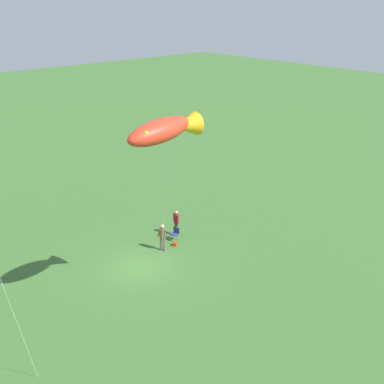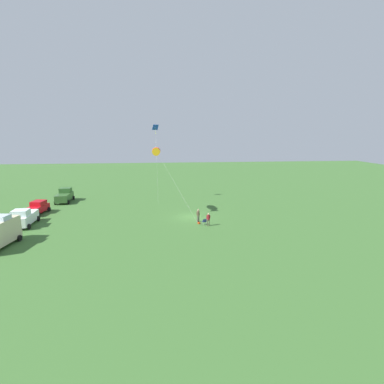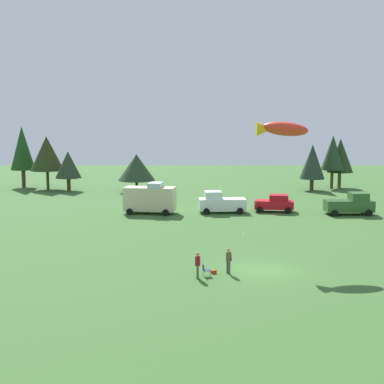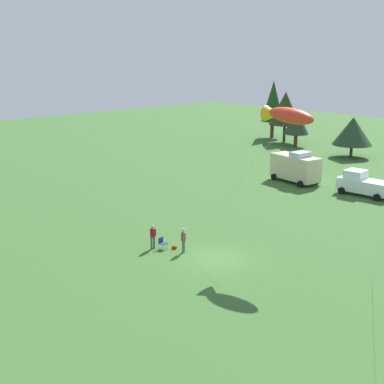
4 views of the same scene
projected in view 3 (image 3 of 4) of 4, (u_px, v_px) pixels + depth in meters
name	position (u px, v px, depth m)	size (l,w,h in m)	color
ground_plane	(262.00, 270.00, 35.93)	(160.00, 160.00, 0.00)	#38642B
person_kite_flyer	(229.00, 259.00, 35.05)	(0.48, 0.52, 1.74)	#584E4B
folding_chair	(205.00, 269.00, 34.50)	(0.55, 0.55, 0.82)	navy
person_spectator	(198.00, 263.00, 33.99)	(0.36, 0.52, 1.74)	#4F553A
backpack_on_grass	(214.00, 272.00, 35.20)	(0.32, 0.22, 0.22)	#BC300D
van_camper_beige	(150.00, 198.00, 57.09)	(5.65, 3.21, 3.34)	beige
truck_white_pickup	(221.00, 203.00, 57.60)	(5.11, 2.65, 2.34)	white
car_red_sedan	(275.00, 203.00, 58.19)	(4.40, 2.68, 1.89)	red
truck_green_flatbed	(351.00, 204.00, 56.54)	(5.08, 2.58, 2.34)	#32592A
treeline_distant	(162.00, 157.00, 75.75)	(50.09, 9.55, 8.94)	#53342A
kite_large_fish	(280.00, 129.00, 39.36)	(6.29, 6.08, 10.04)	red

